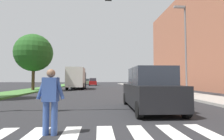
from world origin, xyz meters
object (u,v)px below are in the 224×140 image
object	(u,v)px
tree_far	(34,53)
street_lamp_right	(185,42)
truck_box_delivery	(77,78)
sedan_distant	(93,82)
sedan_midblock	(80,84)
sedan_far_horizon	(87,82)
pedestrian_performer	(51,98)
suv_crossing	(150,90)

from	to	relation	value
tree_far	street_lamp_right	xyz separation A→B (m)	(15.14, -8.06, -0.09)
truck_box_delivery	sedan_distant	bearing A→B (deg)	83.52
street_lamp_right	truck_box_delivery	bearing A→B (deg)	130.41
sedan_midblock	sedan_far_horizon	distance (m)	23.50
street_lamp_right	truck_box_delivery	world-z (taller)	street_lamp_right
tree_far	pedestrian_performer	bearing A→B (deg)	-69.05
street_lamp_right	sedan_far_horizon	distance (m)	39.72
sedan_distant	street_lamp_right	bearing A→B (deg)	-73.44
tree_far	sedan_distant	world-z (taller)	tree_far
street_lamp_right	pedestrian_performer	size ratio (longest dim) A/B	4.44
truck_box_delivery	pedestrian_performer	bearing A→B (deg)	-84.78
sedan_midblock	sedan_far_horizon	bearing A→B (deg)	91.11
sedan_distant	sedan_far_horizon	bearing A→B (deg)	102.56
tree_far	pedestrian_performer	distance (m)	19.17
truck_box_delivery	street_lamp_right	bearing A→B (deg)	-49.59
pedestrian_performer	suv_crossing	world-z (taller)	suv_crossing
sedan_far_horizon	truck_box_delivery	xyz separation A→B (m)	(0.22, -25.86, 0.87)
suv_crossing	sedan_distant	xyz separation A→B (m)	(-3.73, 34.70, -0.13)
sedan_far_horizon	truck_box_delivery	distance (m)	25.88
suv_crossing	truck_box_delivery	xyz separation A→B (m)	(-5.61, 18.24, 0.70)
suv_crossing	sedan_midblock	world-z (taller)	suv_crossing
tree_far	sedan_midblock	xyz separation A→B (m)	(4.97, 6.52, -3.92)
truck_box_delivery	sedan_far_horizon	bearing A→B (deg)	90.49
tree_far	sedan_far_horizon	bearing A→B (deg)	81.45
pedestrian_performer	sedan_far_horizon	xyz separation A→B (m)	(-2.21, 47.57, -0.16)
tree_far	sedan_far_horizon	size ratio (longest dim) A/B	1.66
tree_far	sedan_distant	xyz separation A→B (m)	(6.61, 20.62, -3.88)
street_lamp_right	sedan_far_horizon	size ratio (longest dim) A/B	1.82
sedan_midblock	street_lamp_right	bearing A→B (deg)	-55.10
suv_crossing	truck_box_delivery	distance (m)	19.09
pedestrian_performer	sedan_far_horizon	world-z (taller)	pedestrian_performer
pedestrian_performer	sedan_far_horizon	distance (m)	47.62
sedan_distant	truck_box_delivery	size ratio (longest dim) A/B	0.66
suv_crossing	truck_box_delivery	bearing A→B (deg)	107.09
pedestrian_performer	sedan_midblock	size ratio (longest dim) A/B	0.38
suv_crossing	sedan_midblock	distance (m)	21.29
tree_far	suv_crossing	size ratio (longest dim) A/B	1.47
sedan_midblock	truck_box_delivery	bearing A→B (deg)	-95.66
street_lamp_right	sedan_distant	distance (m)	30.16
sedan_far_horizon	sedan_midblock	bearing A→B (deg)	-88.89
street_lamp_right	truck_box_delivery	distance (m)	16.32
sedan_midblock	sedan_distant	xyz separation A→B (m)	(1.64, 14.11, 0.04)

